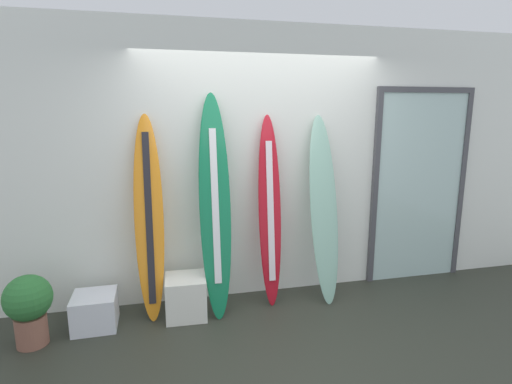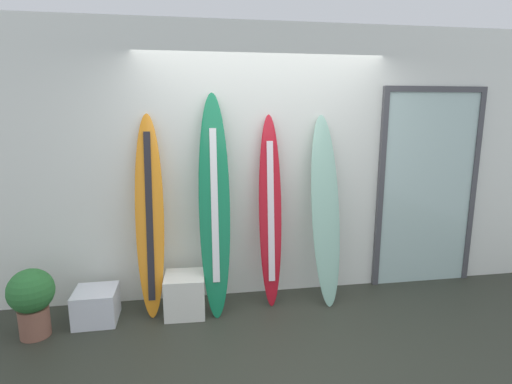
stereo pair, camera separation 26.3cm
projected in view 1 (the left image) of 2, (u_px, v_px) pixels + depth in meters
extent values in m
cube|color=#2E3128|center=(296.00, 356.00, 3.26)|extent=(8.00, 8.00, 0.04)
cube|color=white|center=(258.00, 163.00, 4.22)|extent=(7.20, 0.20, 2.80)
ellipsoid|color=orange|center=(149.00, 218.00, 3.74)|extent=(0.27, 0.41, 1.92)
cube|color=black|center=(149.00, 218.00, 3.71)|extent=(0.07, 0.31, 1.57)
cone|color=black|center=(153.00, 302.00, 3.78)|extent=(0.07, 0.09, 0.11)
ellipsoid|color=#14764A|center=(215.00, 206.00, 3.80)|extent=(0.32, 0.51, 2.12)
cube|color=white|center=(215.00, 206.00, 3.77)|extent=(0.08, 0.32, 1.43)
cone|color=black|center=(219.00, 298.00, 3.82)|extent=(0.07, 0.09, 0.11)
ellipsoid|color=red|center=(270.00, 211.00, 4.02)|extent=(0.25, 0.39, 1.91)
cube|color=white|center=(271.00, 211.00, 3.98)|extent=(0.08, 0.24, 1.38)
cone|color=black|center=(271.00, 288.00, 4.09)|extent=(0.07, 0.09, 0.11)
ellipsoid|color=#8CC0AB|center=(324.00, 209.00, 4.10)|extent=(0.31, 0.48, 1.91)
cube|color=white|center=(186.00, 297.00, 3.83)|extent=(0.39, 0.39, 0.39)
cube|color=silver|center=(95.00, 311.00, 3.65)|extent=(0.38, 0.38, 0.31)
cube|color=silver|center=(419.00, 188.00, 4.59)|extent=(1.06, 0.02, 2.14)
cube|color=#47474C|center=(374.00, 191.00, 4.46)|extent=(0.06, 0.06, 2.14)
cube|color=#47474C|center=(461.00, 186.00, 4.72)|extent=(0.06, 0.06, 2.14)
cube|color=#47474C|center=(427.00, 90.00, 4.37)|extent=(1.18, 0.06, 0.06)
cylinder|color=#8A5847|center=(32.00, 330.00, 3.37)|extent=(0.25, 0.25, 0.26)
sphere|color=#2E7335|center=(28.00, 298.00, 3.31)|extent=(0.38, 0.38, 0.38)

